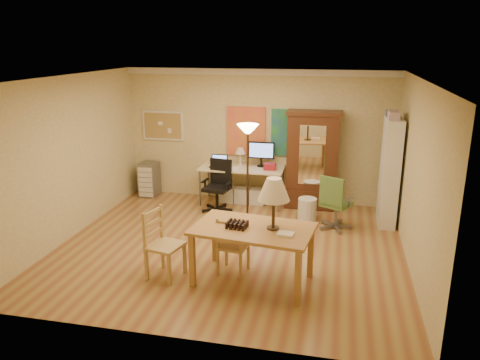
% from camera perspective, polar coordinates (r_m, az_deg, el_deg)
% --- Properties ---
extents(floor, '(5.50, 5.50, 0.00)m').
position_cam_1_polar(floor, '(7.70, -1.19, -8.15)').
color(floor, brown).
rests_on(floor, ground).
extents(crown_molding, '(5.50, 0.08, 0.12)m').
position_cam_1_polar(crown_molding, '(9.42, 2.27, 13.02)').
color(crown_molding, white).
rests_on(crown_molding, floor).
extents(corkboard, '(0.90, 0.04, 0.62)m').
position_cam_1_polar(corkboard, '(10.12, -9.37, 6.56)').
color(corkboard, tan).
rests_on(corkboard, floor).
extents(art_panel_left, '(0.80, 0.04, 1.00)m').
position_cam_1_polar(art_panel_left, '(9.62, 0.73, 5.97)').
color(art_panel_left, gold).
rests_on(art_panel_left, floor).
extents(art_panel_right, '(0.75, 0.04, 0.95)m').
position_cam_1_polar(art_panel_right, '(9.49, 6.09, 5.72)').
color(art_panel_right, '#255E97').
rests_on(art_panel_right, floor).
extents(dining_table, '(1.71, 1.16, 1.51)m').
position_cam_1_polar(dining_table, '(6.28, 2.50, -4.58)').
color(dining_table, olive).
rests_on(dining_table, floor).
extents(ladder_chair_back, '(0.45, 0.43, 0.86)m').
position_cam_1_polar(ladder_chair_back, '(6.73, -0.92, -8.17)').
color(ladder_chair_back, tan).
rests_on(ladder_chair_back, floor).
extents(ladder_chair_left, '(0.53, 0.55, 0.99)m').
position_cam_1_polar(ladder_chair_left, '(6.71, -9.35, -7.92)').
color(ladder_chair_left, tan).
rests_on(ladder_chair_left, floor).
extents(torchiere_lamp, '(0.35, 0.35, 1.94)m').
position_cam_1_polar(torchiere_lamp, '(7.60, 0.94, 3.94)').
color(torchiere_lamp, '#3A2717').
rests_on(torchiere_lamp, floor).
extents(computer_desk, '(1.69, 0.74, 1.28)m').
position_cam_1_polar(computer_desk, '(9.55, 0.44, -0.16)').
color(computer_desk, beige).
rests_on(computer_desk, floor).
extents(office_chair_black, '(0.62, 0.62, 1.01)m').
position_cam_1_polar(office_chair_black, '(9.20, -2.73, -2.15)').
color(office_chair_black, black).
rests_on(office_chair_black, floor).
extents(office_chair_green, '(0.61, 0.61, 0.99)m').
position_cam_1_polar(office_chair_green, '(8.48, 11.46, -4.16)').
color(office_chair_green, slate).
rests_on(office_chair_green, floor).
extents(drawer_cart, '(0.37, 0.44, 0.73)m').
position_cam_1_polar(drawer_cart, '(10.26, -11.00, 0.09)').
color(drawer_cart, slate).
rests_on(drawer_cart, floor).
extents(armoire, '(1.05, 0.50, 1.94)m').
position_cam_1_polar(armoire, '(9.36, 8.79, 1.66)').
color(armoire, '#3E1D11').
rests_on(armoire, floor).
extents(bookshelf, '(0.29, 0.78, 1.94)m').
position_cam_1_polar(bookshelf, '(8.78, 17.77, 0.89)').
color(bookshelf, white).
rests_on(bookshelf, floor).
extents(wastebin, '(0.35, 0.35, 0.43)m').
position_cam_1_polar(wastebin, '(8.79, 8.19, -3.59)').
color(wastebin, silver).
rests_on(wastebin, floor).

